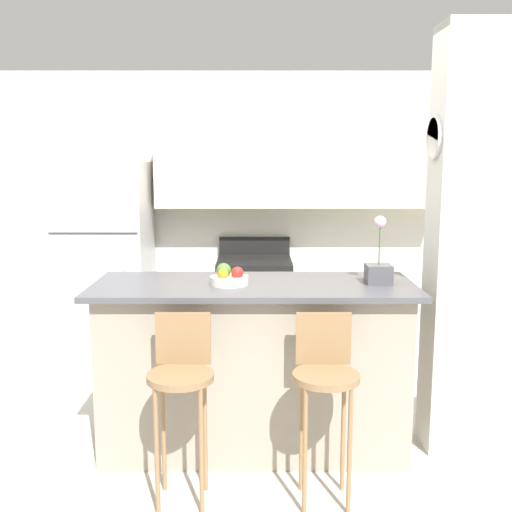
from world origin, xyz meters
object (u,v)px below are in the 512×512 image
(bar_stool_left, at_px, (183,380))
(orchid_vase, at_px, (381,268))
(fruit_bowl, at_px, (231,277))
(stove_range, at_px, (257,309))
(bar_stool_right, at_px, (327,380))
(refrigerator, at_px, (108,264))
(trash_bin, at_px, (174,349))

(bar_stool_left, distance_m, orchid_vase, 1.35)
(bar_stool_left, height_order, fruit_bowl, fruit_bowl)
(stove_range, distance_m, bar_stool_left, 2.26)
(bar_stool_right, bearing_deg, orchid_vase, 56.77)
(refrigerator, distance_m, fruit_bowl, 2.00)
(bar_stool_right, height_order, fruit_bowl, fruit_bowl)
(bar_stool_right, xyz_separation_m, fruit_bowl, (-0.52, 0.54, 0.43))
(stove_range, xyz_separation_m, bar_stool_right, (0.37, -2.22, 0.20))
(stove_range, bearing_deg, refrigerator, -177.54)
(bar_stool_right, bearing_deg, fruit_bowl, 133.81)
(bar_stool_left, bearing_deg, refrigerator, 113.02)
(refrigerator, xyz_separation_m, trash_bin, (0.59, -0.26, -0.69))
(refrigerator, xyz_separation_m, fruit_bowl, (1.14, -1.62, 0.21))
(refrigerator, relative_size, fruit_bowl, 7.76)
(fruit_bowl, distance_m, trash_bin, 1.73)
(fruit_bowl, bearing_deg, trash_bin, 111.85)
(refrigerator, bearing_deg, fruit_bowl, -54.86)
(bar_stool_left, xyz_separation_m, trash_bin, (-0.33, 1.91, -0.47))
(bar_stool_left, height_order, trash_bin, bar_stool_left)
(orchid_vase, distance_m, trash_bin, 2.18)
(refrigerator, xyz_separation_m, bar_stool_right, (1.66, -2.16, -0.22))
(bar_stool_left, bearing_deg, bar_stool_right, 0.00)
(fruit_bowl, bearing_deg, bar_stool_right, -46.19)
(refrigerator, relative_size, orchid_vase, 4.32)
(bar_stool_left, bearing_deg, orchid_vase, 27.22)
(refrigerator, height_order, bar_stool_right, refrigerator)
(stove_range, bearing_deg, trash_bin, -156.06)
(refrigerator, distance_m, orchid_vase, 2.60)
(fruit_bowl, relative_size, trash_bin, 0.59)
(bar_stool_left, xyz_separation_m, orchid_vase, (1.12, 0.58, 0.48))
(refrigerator, height_order, stove_range, refrigerator)
(fruit_bowl, height_order, trash_bin, fruit_bowl)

